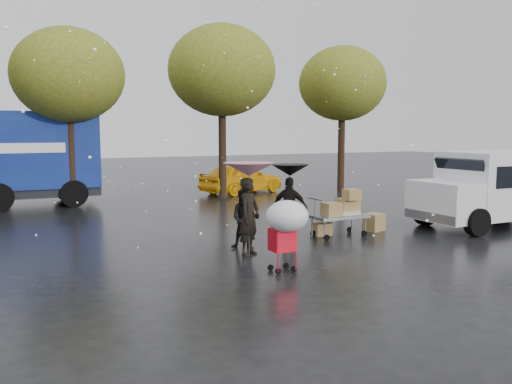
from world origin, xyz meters
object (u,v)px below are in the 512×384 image
shopping_cart (286,220)px  yellow_taxi (241,178)px  vendor_cart (342,209)px  person_pink (249,216)px  white_van (496,187)px  person_black (290,207)px

shopping_cart → yellow_taxi: shopping_cart is taller
vendor_cart → yellow_taxi: 10.35m
person_pink → vendor_cart: 3.27m
yellow_taxi → person_pink: bearing=138.5°
person_pink → white_van: size_ratio=0.36×
person_pink → vendor_cart: person_pink is taller
vendor_cart → shopping_cart: size_ratio=1.04×
vendor_cart → white_van: size_ratio=0.31×
shopping_cart → yellow_taxi: bearing=68.5°
person_black → yellow_taxi: (3.15, 9.71, -0.11)m
shopping_cart → vendor_cart: bearing=39.2°
shopping_cart → white_van: (8.26, 1.94, 0.10)m
white_van → vendor_cart: bearing=172.5°
shopping_cart → yellow_taxi: (5.03, 12.79, -0.37)m
person_black → yellow_taxi: 10.21m
shopping_cart → person_pink: bearing=88.6°
person_pink → shopping_cart: (-0.04, -1.76, 0.18)m
vendor_cart → yellow_taxi: bearing=79.8°
person_pink → yellow_taxi: 12.10m
vendor_cart → person_pink: bearing=-165.0°
person_pink → person_black: person_pink is taller
person_black → white_van: size_ratio=0.33×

